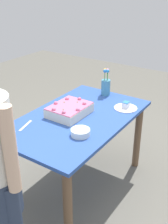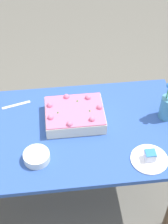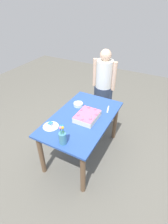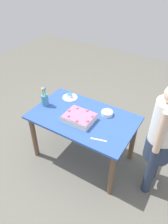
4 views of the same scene
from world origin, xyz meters
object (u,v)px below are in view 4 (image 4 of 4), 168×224
(serving_plate_with_slice, at_px, (70,97))
(person_standing, at_px, (162,136))
(sheet_cake, at_px, (80,118))
(cake_knife, at_px, (99,140))
(flower_vase, at_px, (45,99))
(fruit_bowl, at_px, (107,113))

(serving_plate_with_slice, relative_size, person_standing, 0.14)
(sheet_cake, relative_size, cake_knife, 1.93)
(person_standing, bearing_deg, cake_knife, 28.82)
(flower_vase, height_order, fruit_bowl, flower_vase)
(serving_plate_with_slice, relative_size, flower_vase, 0.78)
(sheet_cake, height_order, cake_knife, sheet_cake)
(flower_vase, bearing_deg, person_standing, -175.52)
(sheet_cake, distance_m, fruit_bowl, 0.37)
(serving_plate_with_slice, relative_size, cake_knife, 1.14)
(sheet_cake, relative_size, fruit_bowl, 2.42)
(flower_vase, height_order, person_standing, person_standing)
(serving_plate_with_slice, bearing_deg, cake_knife, 145.00)
(cake_knife, bearing_deg, sheet_cake, -40.23)
(sheet_cake, bearing_deg, cake_knife, 154.45)
(cake_knife, distance_m, person_standing, 0.70)
(sheet_cake, relative_size, flower_vase, 1.32)
(sheet_cake, distance_m, cake_knife, 0.41)
(serving_plate_with_slice, distance_m, flower_vase, 0.38)
(sheet_cake, bearing_deg, flower_vase, -3.52)
(cake_knife, height_order, person_standing, person_standing)
(fruit_bowl, bearing_deg, person_standing, 170.07)
(sheet_cake, bearing_deg, fruit_bowl, -129.78)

